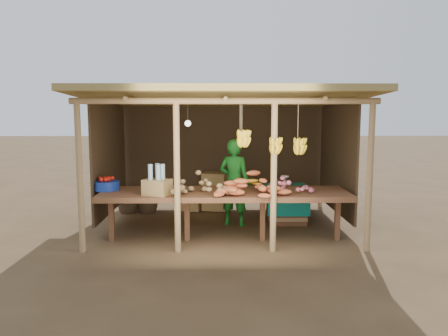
{
  "coord_description": "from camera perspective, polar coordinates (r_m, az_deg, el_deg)",
  "views": [
    {
      "loc": [
        -0.11,
        -7.74,
        2.04
      ],
      "look_at": [
        0.0,
        0.0,
        1.05
      ],
      "focal_mm": 35.0,
      "sensor_mm": 36.0,
      "label": 1
    }
  ],
  "objects": [
    {
      "name": "counter",
      "position": [
        6.91,
        0.11,
        -3.56
      ],
      "size": [
        3.9,
        1.05,
        0.8
      ],
      "color": "brown",
      "rests_on": "ground"
    },
    {
      "name": "sweet_potato_heap",
      "position": [
        6.61,
        3.63,
        -1.96
      ],
      "size": [
        1.18,
        0.96,
        0.36
      ],
      "primitive_type": null,
      "rotation": [
        0.0,
        0.0,
        -0.39
      ],
      "color": "#BE5931",
      "rests_on": "counter"
    },
    {
      "name": "banana_pile",
      "position": [
        7.03,
        3.25,
        -1.45
      ],
      "size": [
        0.56,
        0.34,
        0.35
      ],
      "primitive_type": null,
      "rotation": [
        0.0,
        0.0,
        -0.01
      ],
      "color": "yellow",
      "rests_on": "counter"
    },
    {
      "name": "vendor",
      "position": [
        7.86,
        1.34,
        -1.89
      ],
      "size": [
        0.67,
        0.57,
        1.57
      ],
      "primitive_type": "imported",
      "rotation": [
        0.0,
        0.0,
        2.74
      ],
      "color": "#186E1E",
      "rests_on": "ground"
    },
    {
      "name": "tomato_basin",
      "position": [
        7.25,
        -15.1,
        -2.1
      ],
      "size": [
        0.41,
        0.41,
        0.22
      ],
      "rotation": [
        0.0,
        0.0,
        -0.2
      ],
      "color": "navy",
      "rests_on": "counter"
    },
    {
      "name": "burlap_sacks",
      "position": [
        9.1,
        -11.21,
        -4.19
      ],
      "size": [
        0.82,
        0.43,
        0.58
      ],
      "color": "#43311F",
      "rests_on": "ground"
    },
    {
      "name": "tarp_crate",
      "position": [
        8.19,
        8.13,
        -4.53
      ],
      "size": [
        0.77,
        0.66,
        0.91
      ],
      "color": "brown",
      "rests_on": "ground"
    },
    {
      "name": "onion_heap",
      "position": [
        6.81,
        8.04,
        -1.76
      ],
      "size": [
        0.96,
        0.78,
        0.36
      ],
      "primitive_type": null,
      "rotation": [
        0.0,
        0.0,
        -0.39
      ],
      "color": "#CD6377",
      "rests_on": "counter"
    },
    {
      "name": "carton_stack",
      "position": [
        9.1,
        -2.32,
        -3.46
      ],
      "size": [
        1.09,
        0.48,
        0.78
      ],
      "color": "#A17E48",
      "rests_on": "ground"
    },
    {
      "name": "stall_structure",
      "position": [
        7.82,
        0.33,
        6.44
      ],
      "size": [
        4.7,
        3.5,
        2.43
      ],
      "color": "tan",
      "rests_on": "ground"
    },
    {
      "name": "ground",
      "position": [
        8.0,
        -0.0,
        -7.48
      ],
      "size": [
        60.0,
        60.0,
        0.0
      ],
      "primitive_type": "plane",
      "color": "brown",
      "rests_on": "ground"
    },
    {
      "name": "bottle_box",
      "position": [
        6.65,
        -8.72,
        -1.96
      ],
      "size": [
        0.46,
        0.42,
        0.48
      ],
      "color": "#A17E48",
      "rests_on": "counter"
    },
    {
      "name": "potato_heap",
      "position": [
        6.67,
        -3.17,
        -1.85
      ],
      "size": [
        1.05,
        0.85,
        0.36
      ],
      "primitive_type": null,
      "rotation": [
        0.0,
        0.0,
        0.39
      ],
      "color": "olive",
      "rests_on": "counter"
    }
  ]
}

